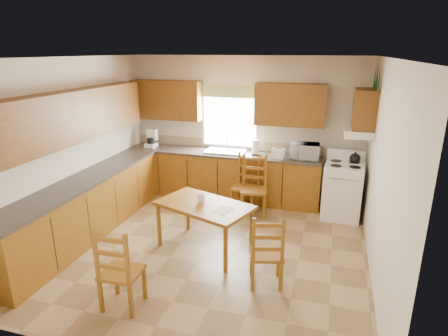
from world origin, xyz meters
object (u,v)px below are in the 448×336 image
(dining_table, at_px, (205,227))
(chair_far_left, at_px, (254,186))
(chair_near_right, at_px, (267,249))
(chair_far_right, at_px, (245,184))
(chair_near_left, at_px, (121,267))
(stove, at_px, (343,191))
(microwave, at_px, (305,151))

(dining_table, xyz_separation_m, chair_far_left, (0.43, 1.37, 0.17))
(chair_near_right, xyz_separation_m, chair_far_right, (-0.75, 2.07, 0.04))
(chair_near_left, relative_size, chair_far_right, 0.96)
(dining_table, height_order, chair_near_left, chair_near_left)
(chair_near_right, relative_size, chair_far_left, 0.90)
(stove, distance_m, microwave, 0.96)
(microwave, height_order, dining_table, microwave)
(chair_far_left, relative_size, chair_far_right, 1.02)
(microwave, height_order, chair_far_left, microwave)
(chair_far_left, height_order, chair_far_right, chair_far_left)
(chair_near_right, distance_m, chair_far_left, 2.04)
(chair_near_left, bearing_deg, chair_far_right, -106.32)
(stove, distance_m, dining_table, 2.58)
(stove, bearing_deg, chair_near_left, -122.25)
(stove, distance_m, chair_far_left, 1.53)
(chair_far_left, bearing_deg, stove, 4.95)
(stove, xyz_separation_m, chair_near_right, (-0.91, -2.32, 0.01))
(chair_near_left, distance_m, chair_far_right, 3.04)
(dining_table, xyz_separation_m, chair_near_left, (-0.46, -1.47, 0.14))
(microwave, relative_size, chair_near_right, 0.49)
(microwave, relative_size, chair_near_left, 0.47)
(chair_far_left, bearing_deg, chair_near_right, -82.30)
(microwave, distance_m, chair_near_left, 3.90)
(chair_near_left, xyz_separation_m, chair_far_left, (0.90, 2.84, 0.03))
(dining_table, xyz_separation_m, chair_near_right, (1.01, -0.59, 0.12))
(microwave, distance_m, chair_near_right, 2.66)
(chair_near_left, relative_size, chair_far_left, 0.95)
(chair_near_right, distance_m, chair_far_right, 2.20)
(dining_table, distance_m, chair_near_right, 1.18)
(stove, distance_m, chair_far_right, 1.68)
(stove, bearing_deg, microwave, 163.32)
(stove, relative_size, chair_far_right, 0.90)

